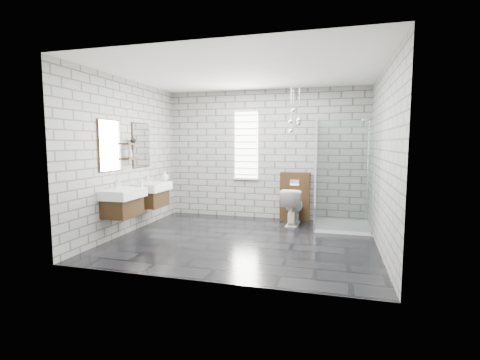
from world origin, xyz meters
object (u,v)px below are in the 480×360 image
at_px(vanity_right, 151,188).
at_px(shower_enclosure, 338,202).
at_px(vanity_left, 121,195).
at_px(toilet, 293,206).
at_px(cistern_panel, 295,196).

relative_size(vanity_right, shower_enclosure, 0.77).
bearing_deg(vanity_left, toilet, 36.27).
bearing_deg(cistern_panel, vanity_right, -153.25).
distance_m(vanity_right, cistern_panel, 2.89).
xyz_separation_m(vanity_left, vanity_right, (0.00, 0.94, 0.00)).
distance_m(vanity_left, vanity_right, 0.94).
xyz_separation_m(vanity_right, cistern_panel, (2.57, 1.29, -0.26)).
distance_m(shower_enclosure, toilet, 0.87).
height_order(vanity_left, cistern_panel, vanity_left).
height_order(vanity_left, toilet, vanity_left).
distance_m(vanity_left, toilet, 3.21).
xyz_separation_m(vanity_right, toilet, (2.57, 0.94, -0.40)).
bearing_deg(vanity_right, vanity_left, -90.00).
bearing_deg(vanity_right, shower_enclosure, 12.84).
relative_size(vanity_right, toilet, 2.20).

